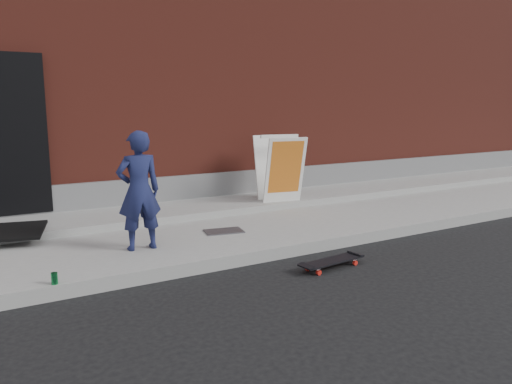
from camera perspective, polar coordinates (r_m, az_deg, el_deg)
ground at (r=5.99m, az=2.74°, el=-7.73°), size 80.00×80.00×0.00m
sidewalk at (r=7.22m, az=-3.78°, el=-4.03°), size 20.00×3.00×0.15m
apron at (r=7.99m, az=-6.70°, el=-1.79°), size 20.00×1.20×0.10m
building at (r=12.19m, az=-15.90°, el=12.80°), size 20.00×8.10×5.00m
child at (r=5.88m, az=-13.24°, el=0.14°), size 0.52×0.35×1.38m
skateboard at (r=5.73m, az=8.66°, el=-7.85°), size 0.84×0.29×0.09m
pizza_sign at (r=8.19m, az=2.74°, el=2.77°), size 0.77×0.87×1.09m
soda_can at (r=5.12m, az=-22.04°, el=-9.14°), size 0.08×0.08×0.11m
utility_plate at (r=6.66m, az=-3.70°, el=-4.49°), size 0.55×0.41×0.01m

